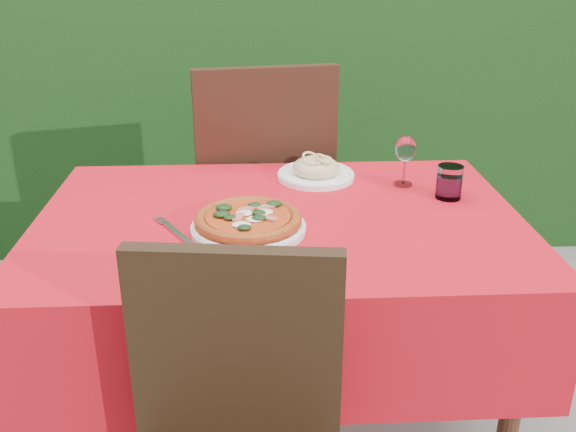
{
  "coord_description": "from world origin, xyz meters",
  "views": [
    {
      "loc": [
        -0.06,
        -1.54,
        1.41
      ],
      "look_at": [
        0.02,
        -0.05,
        0.77
      ],
      "focal_mm": 40.0,
      "sensor_mm": 36.0,
      "label": 1
    }
  ],
  "objects_px": {
    "chair_far": "(262,186)",
    "pasta_plate": "(316,171)",
    "pizza_plate": "(248,222)",
    "wine_glass": "(405,151)",
    "water_glass": "(449,184)",
    "fork": "(177,233)"
  },
  "relations": [
    {
      "from": "wine_glass",
      "to": "fork",
      "type": "height_order",
      "value": "wine_glass"
    },
    {
      "from": "pasta_plate",
      "to": "fork",
      "type": "distance_m",
      "value": 0.54
    },
    {
      "from": "pizza_plate",
      "to": "fork",
      "type": "height_order",
      "value": "pizza_plate"
    },
    {
      "from": "water_glass",
      "to": "wine_glass",
      "type": "relative_size",
      "value": 0.62
    },
    {
      "from": "pasta_plate",
      "to": "wine_glass",
      "type": "relative_size",
      "value": 1.54
    },
    {
      "from": "pasta_plate",
      "to": "water_glass",
      "type": "bearing_deg",
      "value": -26.87
    },
    {
      "from": "chair_far",
      "to": "pizza_plate",
      "type": "relative_size",
      "value": 3.68
    },
    {
      "from": "water_glass",
      "to": "fork",
      "type": "xyz_separation_m",
      "value": [
        -0.73,
        -0.2,
        -0.04
      ]
    },
    {
      "from": "chair_far",
      "to": "pasta_plate",
      "type": "height_order",
      "value": "chair_far"
    },
    {
      "from": "chair_far",
      "to": "water_glass",
      "type": "bearing_deg",
      "value": 126.1
    },
    {
      "from": "water_glass",
      "to": "fork",
      "type": "bearing_deg",
      "value": -164.58
    },
    {
      "from": "water_glass",
      "to": "chair_far",
      "type": "bearing_deg",
      "value": 134.68
    },
    {
      "from": "pizza_plate",
      "to": "wine_glass",
      "type": "relative_size",
      "value": 1.89
    },
    {
      "from": "wine_glass",
      "to": "fork",
      "type": "bearing_deg",
      "value": -153.83
    },
    {
      "from": "water_glass",
      "to": "pizza_plate",
      "type": "bearing_deg",
      "value": -160.64
    },
    {
      "from": "pasta_plate",
      "to": "wine_glass",
      "type": "distance_m",
      "value": 0.27
    },
    {
      "from": "water_glass",
      "to": "fork",
      "type": "height_order",
      "value": "water_glass"
    },
    {
      "from": "wine_glass",
      "to": "pasta_plate",
      "type": "bearing_deg",
      "value": 163.92
    },
    {
      "from": "chair_far",
      "to": "pasta_plate",
      "type": "relative_size",
      "value": 4.51
    },
    {
      "from": "water_glass",
      "to": "wine_glass",
      "type": "xyz_separation_m",
      "value": [
        -0.1,
        0.11,
        0.06
      ]
    },
    {
      "from": "pasta_plate",
      "to": "water_glass",
      "type": "xyz_separation_m",
      "value": [
        0.35,
        -0.18,
        0.02
      ]
    },
    {
      "from": "pizza_plate",
      "to": "wine_glass",
      "type": "xyz_separation_m",
      "value": [
        0.45,
        0.3,
        0.08
      ]
    }
  ]
}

